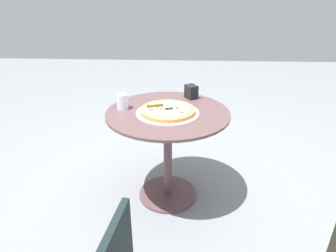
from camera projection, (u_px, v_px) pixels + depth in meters
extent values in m
plane|color=gray|center=(168.00, 194.00, 2.27)|extent=(10.00, 10.00, 0.00)
cylinder|color=brown|center=(168.00, 112.00, 1.97)|extent=(0.86, 0.86, 0.02)
cylinder|color=brown|center=(168.00, 156.00, 2.12)|extent=(0.06, 0.06, 0.69)
cylinder|color=brown|center=(168.00, 193.00, 2.27)|extent=(0.46, 0.46, 0.02)
cylinder|color=silver|center=(168.00, 112.00, 1.94)|extent=(0.44, 0.44, 0.00)
cylinder|color=#D28B4D|center=(168.00, 111.00, 1.93)|extent=(0.38, 0.38, 0.02)
cylinder|color=beige|center=(168.00, 109.00, 1.93)|extent=(0.31, 0.31, 0.00)
sphere|color=#395E2D|center=(182.00, 112.00, 1.86)|extent=(0.02, 0.02, 0.02)
sphere|color=#E0EFC4|center=(175.00, 109.00, 1.91)|extent=(0.02, 0.02, 0.02)
sphere|color=#2C6D1E|center=(169.00, 109.00, 1.91)|extent=(0.02, 0.02, 0.02)
sphere|color=silver|center=(164.00, 111.00, 1.88)|extent=(0.02, 0.02, 0.02)
sphere|color=#2E6432|center=(167.00, 109.00, 1.91)|extent=(0.02, 0.02, 0.02)
sphere|color=silver|center=(156.00, 107.00, 1.94)|extent=(0.02, 0.02, 0.02)
sphere|color=#F5E5C5|center=(176.00, 114.00, 1.83)|extent=(0.02, 0.02, 0.02)
sphere|color=#217522|center=(170.00, 107.00, 1.94)|extent=(0.02, 0.02, 0.02)
cube|color=silver|center=(170.00, 105.00, 1.93)|extent=(0.12, 0.11, 0.00)
cube|color=brown|center=(155.00, 106.00, 1.91)|extent=(0.11, 0.05, 0.02)
cylinder|color=silver|center=(122.00, 102.00, 1.98)|extent=(0.08, 0.08, 0.11)
cube|color=black|center=(191.00, 92.00, 2.19)|extent=(0.11, 0.12, 0.10)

